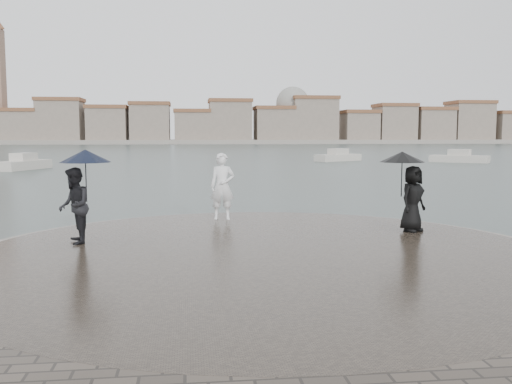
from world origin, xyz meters
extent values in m
plane|color=#2B3835|center=(0.00, 0.00, 0.00)|extent=(400.00, 400.00, 0.00)
cylinder|color=gray|center=(0.00, 3.50, 0.16)|extent=(12.50, 12.50, 0.32)
cylinder|color=#2D261E|center=(0.00, 3.50, 0.18)|extent=(11.90, 11.90, 0.36)
imported|color=white|center=(-0.55, 8.08, 1.29)|extent=(0.71, 0.50, 1.85)
imported|color=black|center=(-3.95, 4.89, 1.19)|extent=(0.79, 0.92, 1.66)
cylinder|color=black|center=(-3.70, 4.99, 1.71)|extent=(0.02, 0.02, 0.90)
cone|color=black|center=(-3.70, 4.99, 2.26)|extent=(1.11, 1.11, 0.28)
imported|color=black|center=(3.93, 5.54, 1.16)|extent=(0.93, 0.87, 1.60)
cylinder|color=black|center=(3.68, 5.64, 1.66)|extent=(0.02, 0.02, 0.90)
cone|color=black|center=(3.68, 5.64, 2.18)|extent=(1.10, 1.10, 0.26)
cube|color=gray|center=(0.00, 163.00, 0.60)|extent=(260.00, 20.00, 1.20)
cube|color=gray|center=(-48.00, 160.00, 4.50)|extent=(10.00, 10.00, 9.00)
cube|color=brown|center=(-48.00, 160.00, 9.50)|extent=(10.60, 10.60, 1.00)
cube|color=gray|center=(-37.00, 160.00, 6.00)|extent=(12.00, 10.00, 12.00)
cube|color=brown|center=(-37.00, 160.00, 12.50)|extent=(12.60, 10.60, 1.00)
cube|color=gray|center=(-24.00, 160.00, 5.00)|extent=(11.00, 10.00, 10.00)
cube|color=brown|center=(-24.00, 160.00, 10.50)|extent=(11.60, 10.60, 1.00)
cube|color=gray|center=(-12.00, 160.00, 5.50)|extent=(11.00, 10.00, 11.00)
cube|color=brown|center=(-12.00, 160.00, 11.50)|extent=(11.60, 10.60, 1.00)
cube|color=gray|center=(0.00, 160.00, 4.50)|extent=(10.00, 10.00, 9.00)
cube|color=brown|center=(0.00, 160.00, 9.50)|extent=(10.60, 10.60, 1.00)
cube|color=gray|center=(11.00, 160.00, 6.00)|extent=(12.00, 10.00, 12.00)
cube|color=brown|center=(11.00, 160.00, 12.50)|extent=(12.60, 10.60, 1.00)
cube|color=gray|center=(24.00, 160.00, 5.00)|extent=(11.00, 10.00, 10.00)
cube|color=brown|center=(24.00, 160.00, 10.50)|extent=(11.60, 10.60, 1.00)
cube|color=gray|center=(36.00, 160.00, 6.50)|extent=(13.00, 10.00, 13.00)
cube|color=brown|center=(36.00, 160.00, 13.50)|extent=(13.60, 10.60, 1.00)
cube|color=gray|center=(50.00, 160.00, 4.50)|extent=(10.00, 10.00, 9.00)
cube|color=brown|center=(50.00, 160.00, 9.50)|extent=(10.60, 10.60, 1.00)
cube|color=gray|center=(61.00, 160.00, 5.50)|extent=(11.00, 10.00, 11.00)
cube|color=brown|center=(61.00, 160.00, 11.50)|extent=(11.60, 10.60, 1.00)
cube|color=gray|center=(73.00, 160.00, 5.00)|extent=(11.00, 10.00, 10.00)
cube|color=brown|center=(73.00, 160.00, 10.50)|extent=(11.60, 10.60, 1.00)
cube|color=gray|center=(85.00, 160.00, 6.00)|extent=(12.00, 10.00, 12.00)
cube|color=brown|center=(85.00, 160.00, 12.50)|extent=(12.60, 10.60, 1.00)
cube|color=gray|center=(98.00, 160.00, 4.50)|extent=(10.00, 10.00, 9.00)
cube|color=brown|center=(98.00, 160.00, 9.50)|extent=(10.60, 10.60, 1.00)
sphere|color=gray|center=(30.00, 162.00, 12.00)|extent=(10.00, 10.00, 10.00)
cube|color=beige|center=(13.92, 49.61, 0.25)|extent=(5.50, 4.31, 0.90)
cube|color=beige|center=(13.92, 49.61, 0.85)|extent=(2.33, 2.09, 0.90)
cube|color=beige|center=(24.94, 45.33, 0.25)|extent=(5.26, 4.73, 0.90)
cube|color=beige|center=(24.94, 45.33, 0.85)|extent=(2.31, 2.20, 0.90)
cube|color=beige|center=(-14.17, 38.53, 0.25)|extent=(3.25, 5.72, 0.90)
cube|color=beige|center=(-14.17, 38.53, 0.85)|extent=(1.77, 2.28, 0.90)
camera|label=1|loc=(-1.51, -7.70, 2.72)|focal=40.00mm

